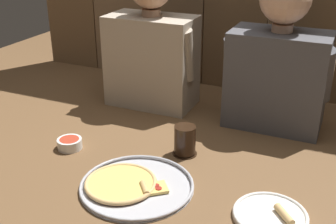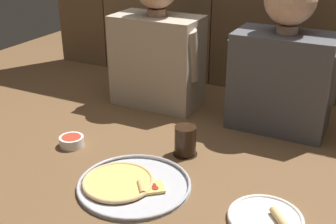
# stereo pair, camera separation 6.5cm
# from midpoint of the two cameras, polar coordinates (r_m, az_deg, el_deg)

# --- Properties ---
(ground_plane) EXTENTS (3.20, 3.20, 0.00)m
(ground_plane) POSITION_cam_midpoint_polar(r_m,az_deg,el_deg) (1.47, -0.27, -7.90)
(ground_plane) COLOR brown
(pizza_tray) EXTENTS (0.36, 0.36, 0.03)m
(pizza_tray) POSITION_cam_midpoint_polar(r_m,az_deg,el_deg) (1.40, -3.87, -9.44)
(pizza_tray) COLOR #B2B2B7
(pizza_tray) RESTS_ON ground
(dinner_plate) EXTENTS (0.22, 0.22, 0.03)m
(dinner_plate) POSITION_cam_midpoint_polar(r_m,az_deg,el_deg) (1.29, 14.27, -13.48)
(dinner_plate) COLOR white
(dinner_plate) RESTS_ON ground
(drinking_glass) EXTENTS (0.09, 0.09, 0.11)m
(drinking_glass) POSITION_cam_midpoint_polar(r_m,az_deg,el_deg) (1.55, 3.50, -3.86)
(drinking_glass) COLOR black
(drinking_glass) RESTS_ON ground
(dipping_bowl) EXTENTS (0.09, 0.09, 0.04)m
(dipping_bowl) POSITION_cam_midpoint_polar(r_m,az_deg,el_deg) (1.65, -11.54, -3.78)
(dipping_bowl) COLOR white
(dipping_bowl) RESTS_ON ground
(diner_left) EXTENTS (0.42, 0.22, 0.62)m
(diner_left) POSITION_cam_midpoint_polar(r_m,az_deg,el_deg) (1.91, -0.48, 9.08)
(diner_left) COLOR #B2A38E
(diner_left) RESTS_ON ground
(diner_right) EXTENTS (0.42, 0.23, 0.62)m
(diner_right) POSITION_cam_midpoint_polar(r_m,az_deg,el_deg) (1.74, 16.10, 6.63)
(diner_right) COLOR #4C4C51
(diner_right) RESTS_ON ground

